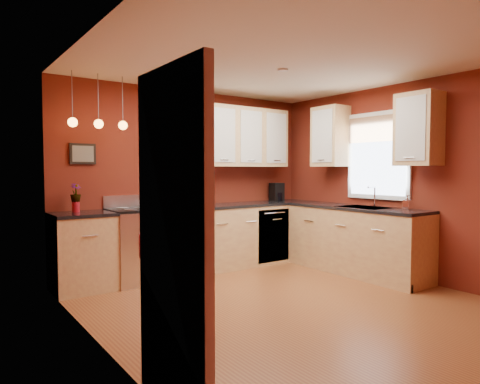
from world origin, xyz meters
TOP-DOWN VIEW (x-y plane):
  - floor at (0.00, 0.00)m, footprint 4.20×4.20m
  - ceiling at (0.00, 0.00)m, footprint 4.00×4.20m
  - wall_back at (0.00, 2.10)m, footprint 4.00×0.02m
  - wall_left at (-2.00, 0.00)m, footprint 0.02×4.20m
  - wall_right at (2.00, 0.00)m, footprint 0.02×4.20m
  - base_cabinets_back_left at (-1.65, 1.80)m, footprint 0.70×0.60m
  - base_cabinets_back_right at (0.73, 1.80)m, footprint 2.54×0.60m
  - base_cabinets_right at (1.70, 0.45)m, footprint 0.60×2.10m
  - counter_back_left at (-1.65, 1.80)m, footprint 0.70×0.62m
  - counter_back_right at (0.73, 1.80)m, footprint 2.54×0.62m
  - counter_right at (1.70, 0.45)m, footprint 0.62×2.10m
  - gas_range at (-0.92, 1.80)m, footprint 0.76×0.64m
  - dishwasher_front at (1.10, 1.51)m, footprint 0.60×0.02m
  - sink at (1.70, 0.30)m, footprint 0.50×0.70m
  - window at (1.97, 0.30)m, footprint 0.06×1.02m
  - door_left_wall at (-1.97, -1.20)m, footprint 0.12×0.82m
  - upper_cabinets_back at (0.60, 1.93)m, footprint 2.00×0.35m
  - upper_cabinets_right at (1.82, 0.32)m, footprint 0.35×1.95m
  - wall_picture at (-1.55, 2.08)m, footprint 0.32×0.03m
  - pendant_lights at (-1.45, 1.75)m, footprint 0.71×0.11m
  - red_canister at (-0.45, 1.82)m, footprint 0.13×0.13m
  - red_vase at (-1.69, 1.90)m, footprint 0.09×0.09m
  - flowers at (-1.69, 1.90)m, footprint 0.17×0.17m
  - coffee_maker at (1.54, 1.94)m, footprint 0.20×0.20m
  - soap_pump at (1.84, -0.25)m, footprint 0.09×0.10m
  - dish_towel at (-0.96, 1.47)m, footprint 0.21×0.01m

SIDE VIEW (x-z plane):
  - floor at x=0.00m, z-range 0.00..0.00m
  - base_cabinets_back_left at x=-1.65m, z-range 0.00..0.90m
  - base_cabinets_back_right at x=0.73m, z-range 0.00..0.90m
  - base_cabinets_right at x=1.70m, z-range 0.00..0.90m
  - dishwasher_front at x=1.10m, z-range 0.05..0.85m
  - gas_range at x=-0.92m, z-range -0.07..1.04m
  - dish_towel at x=-0.96m, z-range 0.38..0.66m
  - sink at x=1.70m, z-range 0.75..1.08m
  - counter_back_left at x=-1.65m, z-range 0.90..0.94m
  - counter_back_right at x=0.73m, z-range 0.90..0.94m
  - counter_right at x=1.70m, z-range 0.90..0.94m
  - red_vase at x=-1.69m, z-range 0.94..1.08m
  - door_left_wall at x=-1.97m, z-range 0.00..2.05m
  - soap_pump at x=1.84m, z-range 0.94..1.13m
  - red_canister at x=-0.45m, z-range 0.94..1.14m
  - coffee_maker at x=1.54m, z-range 0.93..1.22m
  - flowers at x=-1.69m, z-range 1.06..1.29m
  - wall_back at x=0.00m, z-range 0.00..2.60m
  - wall_left at x=-2.00m, z-range 0.00..2.60m
  - wall_right at x=2.00m, z-range 0.00..2.60m
  - wall_picture at x=-1.55m, z-range 1.52..1.78m
  - window at x=1.97m, z-range 1.08..2.30m
  - upper_cabinets_back at x=0.60m, z-range 1.50..2.40m
  - upper_cabinets_right at x=1.82m, z-range 1.50..2.40m
  - pendant_lights at x=-1.45m, z-range 1.68..2.34m
  - ceiling at x=0.00m, z-range 2.59..2.61m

